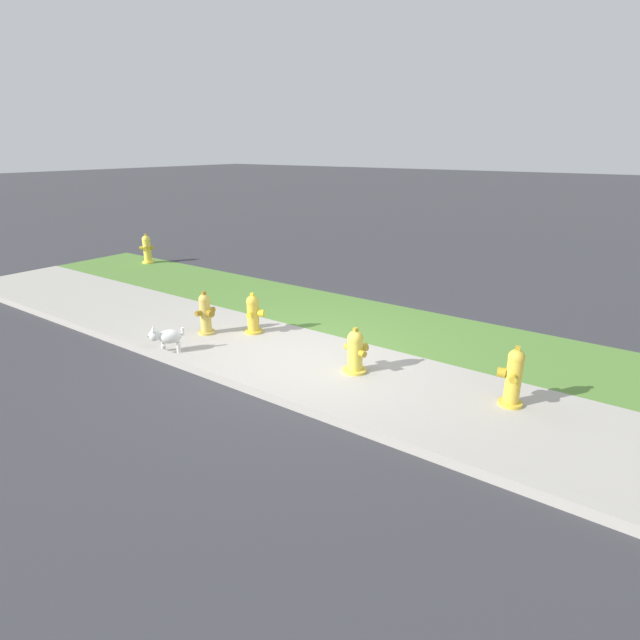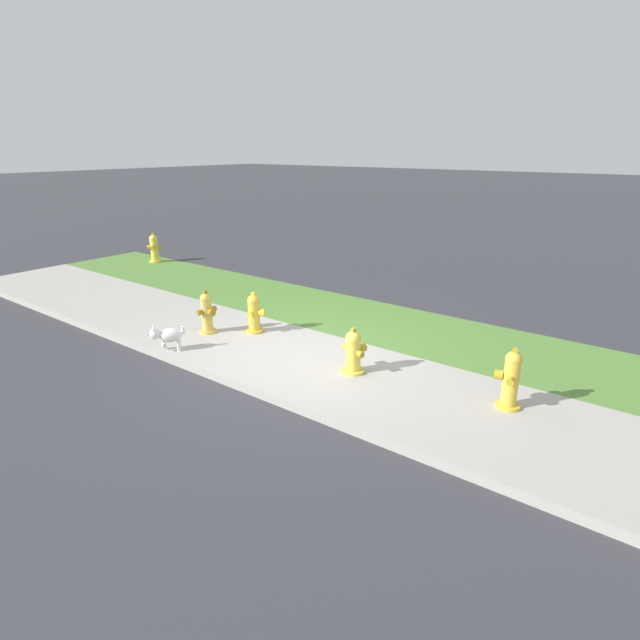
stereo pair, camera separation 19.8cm
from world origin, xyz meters
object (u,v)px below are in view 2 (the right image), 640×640
Objects in this scene: fire_hydrant_at_driveway at (207,313)px; fire_hydrant_mid_block at (353,352)px; fire_hydrant_far_end at (254,313)px; fire_hydrant_across_street at (511,379)px; fire_hydrant_by_grass_verge at (154,248)px; small_white_dog at (167,336)px.

fire_hydrant_at_driveway is 2.86m from fire_hydrant_mid_block.
fire_hydrant_mid_block is (2.23, -0.34, -0.02)m from fire_hydrant_far_end.
fire_hydrant_at_driveway is (-4.92, -0.45, -0.02)m from fire_hydrant_across_street.
fire_hydrant_at_driveway is (-0.62, -0.50, 0.02)m from fire_hydrant_far_end.
fire_hydrant_mid_block is 8.65m from fire_hydrant_by_grass_verge.
fire_hydrant_by_grass_verge is at bearing -110.46° from fire_hydrant_at_driveway.
fire_hydrant_by_grass_verge is at bearing 65.53° from fire_hydrant_across_street.
fire_hydrant_across_street is 1.18× the size of fire_hydrant_mid_block.
fire_hydrant_at_driveway is at bearing 83.74° from fire_hydrant_across_street.
fire_hydrant_across_street is at bearing 25.11° from fire_hydrant_mid_block.
fire_hydrant_across_street is 1.71× the size of small_white_dog.
fire_hydrant_by_grass_verge reaches higher than fire_hydrant_far_end.
fire_hydrant_mid_block is (-2.06, -0.29, -0.07)m from fire_hydrant_across_street.
fire_hydrant_at_driveway is 0.93m from small_white_dog.
fire_hydrant_across_street reaches higher than fire_hydrant_mid_block.
small_white_dog is (-2.73, -1.08, -0.06)m from fire_hydrant_mid_block.
fire_hydrant_by_grass_verge reaches higher than fire_hydrant_across_street.
fire_hydrant_across_street is 1.06× the size of fire_hydrant_at_driveway.
fire_hydrant_far_end is 1.06× the size of fire_hydrant_mid_block.
small_white_dog is at bearing -141.33° from fire_hydrant_mid_block.
fire_hydrant_across_street is 10.57m from fire_hydrant_by_grass_verge.
fire_hydrant_at_driveway is at bearing -72.26° from fire_hydrant_far_end.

